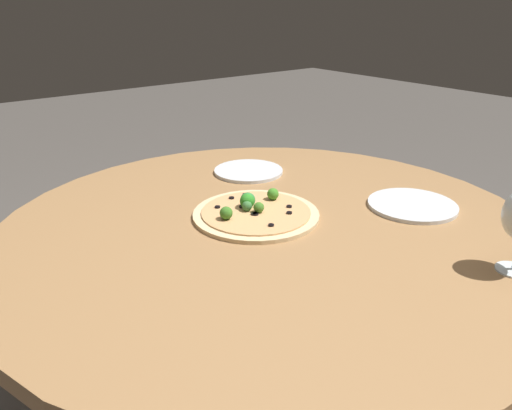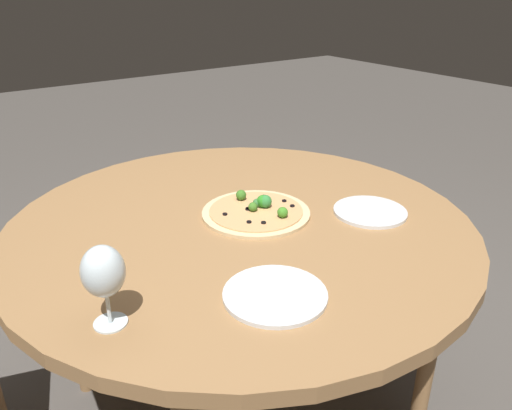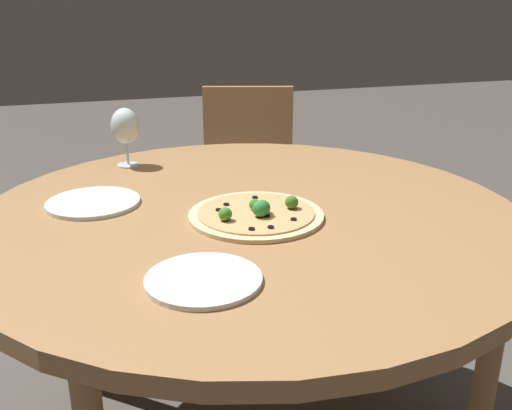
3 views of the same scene
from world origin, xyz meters
name	(u,v)px [view 1 (image 1 of 3)]	position (x,y,z in m)	size (l,w,h in m)	color
dining_table	(270,243)	(0.00, 0.00, 0.67)	(1.31, 1.31, 0.72)	olive
pizza	(255,212)	(0.06, 0.00, 0.73)	(0.31, 0.31, 0.05)	#DBBC89
plate_near	(412,205)	(-0.15, -0.35, 0.73)	(0.23, 0.23, 0.01)	silver
plate_far	(248,171)	(0.33, -0.19, 0.73)	(0.21, 0.21, 0.01)	silver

